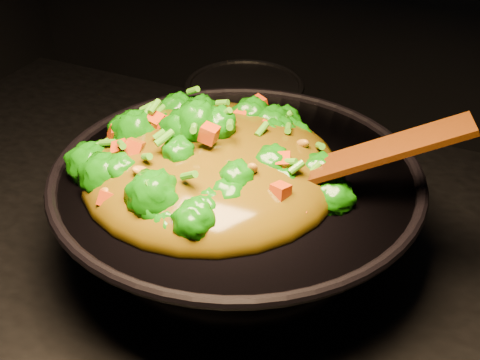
% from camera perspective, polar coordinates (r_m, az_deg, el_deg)
% --- Properties ---
extents(wok, '(0.50, 0.50, 0.13)m').
position_cam_1_polar(wok, '(0.88, -0.28, -2.99)').
color(wok, black).
rests_on(wok, stovetop).
extents(stir_fry, '(0.33, 0.33, 0.11)m').
position_cam_1_polar(stir_fry, '(0.81, -2.53, 3.63)').
color(stir_fry, '#126207').
rests_on(stir_fry, wok).
extents(spatula, '(0.28, 0.15, 0.12)m').
position_cam_1_polar(spatula, '(0.78, 8.90, 1.53)').
color(spatula, '#3A1004').
rests_on(spatula, wok).
extents(back_pot, '(0.23, 0.23, 0.11)m').
position_cam_1_polar(back_pot, '(1.14, 0.39, 5.85)').
color(back_pot, black).
rests_on(back_pot, stovetop).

